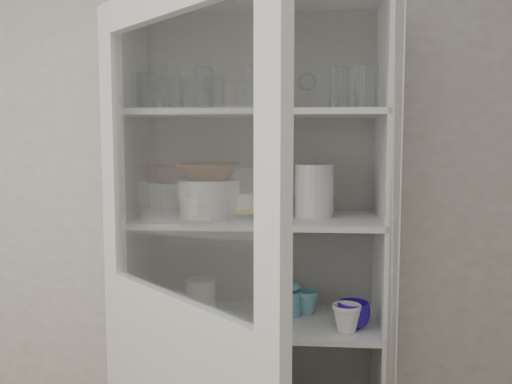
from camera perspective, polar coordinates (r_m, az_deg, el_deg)
The scene contains 35 objects.
wall_back at distance 2.32m, azimuth -4.46°, elevation -0.76°, with size 3.60×0.02×2.60m, color #B7AEA3.
pantry_cabinet at distance 2.21m, azimuth 0.14°, elevation -10.59°, with size 1.00×0.45×2.10m.
cupboard_door at distance 1.70m, azimuth -8.01°, elevation -18.23°, with size 0.67×0.66×2.00m.
tumbler_0 at distance 2.00m, azimuth -8.99°, elevation 10.33°, with size 0.06×0.06×0.12m, color silver.
tumbler_1 at distance 2.02m, azimuth -11.53°, elevation 10.30°, with size 0.06×0.06×0.13m, color silver.
tumbler_2 at distance 1.96m, azimuth -5.65°, elevation 10.80°, with size 0.07×0.07×0.15m, color silver.
tumbler_3 at distance 1.92m, azimuth -0.11°, elevation 10.98°, with size 0.08×0.08×0.15m, color silver.
tumbler_4 at distance 1.92m, azimuth 1.71°, elevation 10.87°, with size 0.07×0.07×0.14m, color silver.
tumbler_5 at distance 1.94m, azimuth 8.74°, elevation 10.77°, with size 0.07×0.07×0.14m, color silver.
tumbler_6 at distance 1.94m, azimuth 11.63°, elevation 10.82°, with size 0.08×0.08×0.15m, color silver.
tumbler_7 at distance 2.12m, azimuth -11.38°, elevation 10.21°, with size 0.07×0.07×0.14m, color silver.
tumbler_8 at distance 2.08m, azimuth -6.98°, elevation 10.58°, with size 0.08×0.08×0.16m, color silver.
tumbler_9 at distance 2.09m, azimuth -5.45°, elevation 10.57°, with size 0.08×0.08×0.15m, color silver.
tumbler_10 at distance 2.08m, azimuth -4.24°, elevation 10.30°, with size 0.07×0.07×0.13m, color silver.
tumbler_11 at distance 2.09m, azimuth 1.47°, elevation 10.54°, with size 0.07×0.07×0.15m, color silver.
goblet_0 at distance 2.24m, azimuth -10.44°, elevation 10.43°, with size 0.08×0.08×0.18m, color silver, non-canonical shape.
goblet_1 at distance 2.22m, azimuth -6.08°, elevation 10.24°, with size 0.07×0.07×0.15m, color silver, non-canonical shape.
goblet_2 at distance 2.15m, azimuth 2.57°, elevation 10.92°, with size 0.08×0.08×0.19m, color silver, non-canonical shape.
goblet_3 at distance 2.15m, azimuth 5.41°, elevation 10.59°, with size 0.07×0.07×0.17m, color silver, non-canonical shape.
plate_stack_front at distance 2.06m, azimuth -4.97°, elevation -1.68°, with size 0.22×0.22×0.07m, color white.
plate_stack_back at distance 2.22m, azimuth -3.98°, elevation -0.80°, with size 0.20×0.20×0.10m, color white.
cream_bowl at distance 2.05m, azimuth -4.99°, elevation 0.30°, with size 0.23×0.23×0.07m, color white.
terracotta_bowl at distance 2.05m, azimuth -5.00°, elevation 2.16°, with size 0.25×0.25×0.06m, color brown.
glass_platter at distance 2.10m, azimuth -1.54°, elevation -2.25°, with size 0.31×0.31×0.02m, color silver.
yellow_trivet at distance 2.10m, azimuth -1.54°, elevation -1.85°, with size 0.17×0.17×0.01m, color yellow.
white_ramekin at distance 2.09m, azimuth -1.55°, elevation -0.87°, with size 0.14×0.14×0.06m, color white.
grey_bowl_stack at distance 2.06m, azimuth 6.14°, elevation 0.13°, with size 0.15×0.15×0.20m, color silver.
mug_blue at distance 2.08m, azimuth 10.19°, elevation -12.60°, with size 0.12×0.12×0.10m, color #1E16A0.
mug_teal at distance 2.22m, azimuth 5.33°, elevation -11.46°, with size 0.10×0.10×0.09m, color teal.
mug_white at distance 2.04m, azimuth 9.51°, elevation -12.95°, with size 0.11×0.11×0.10m, color white.
teal_jar at distance 2.19m, azimuth 3.45°, elevation -11.34°, with size 0.10×0.10×0.12m.
measuring_cups at distance 2.15m, azimuth -8.68°, elevation -12.72°, with size 0.11×0.11×0.04m, color silver.
white_canister at distance 2.20m, azimuth -5.89°, elevation -10.90°, with size 0.12×0.12×0.14m, color white.
tumbler_12 at distance 1.95m, azimuth 9.57°, elevation 10.72°, with size 0.07×0.07×0.14m, color silver.
tumbler_13 at distance 2.09m, azimuth -8.29°, elevation 10.12°, with size 0.06×0.06×0.12m, color silver.
Camera 1 is at (0.37, -0.78, 1.56)m, focal length 38.00 mm.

